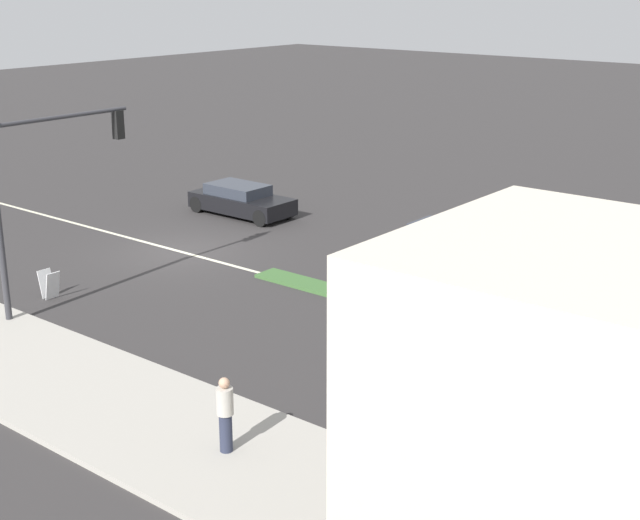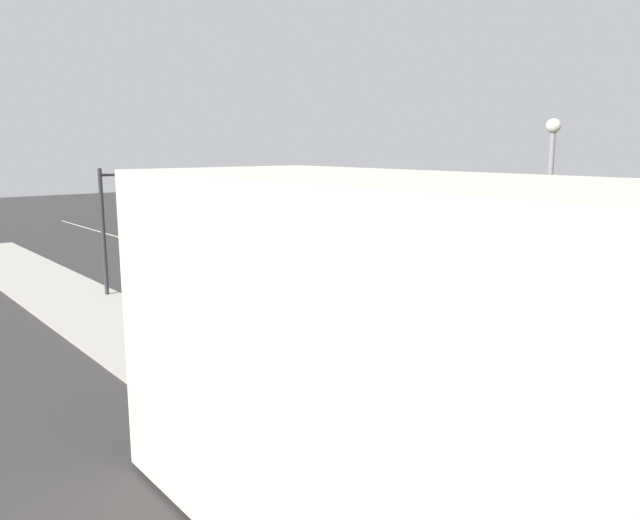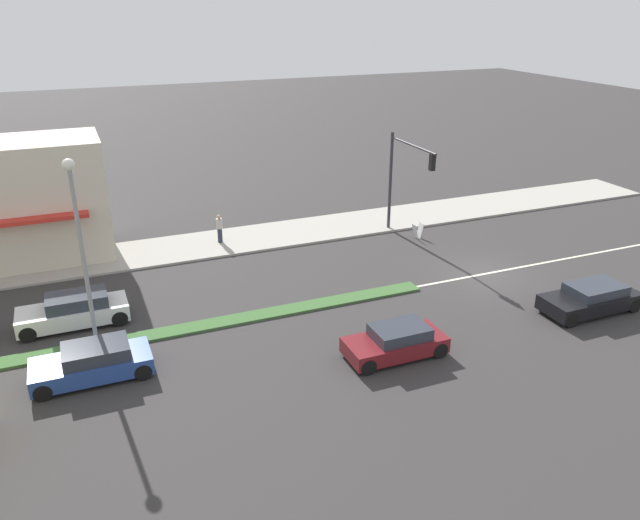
{
  "view_description": "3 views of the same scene",
  "coord_description": "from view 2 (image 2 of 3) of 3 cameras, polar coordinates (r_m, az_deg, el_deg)",
  "views": [
    {
      "loc": [
        20.04,
        22.4,
        9.11
      ],
      "look_at": [
        0.99,
        7.11,
        1.34
      ],
      "focal_mm": 50.0,
      "sensor_mm": 36.0,
      "label": 1
    },
    {
      "loc": [
        17.31,
        28.54,
        6.64
      ],
      "look_at": [
        -0.54,
        6.58,
        1.48
      ],
      "focal_mm": 35.0,
      "sensor_mm": 36.0,
      "label": 2
    },
    {
      "loc": [
        -22.82,
        18.27,
        12.57
      ],
      "look_at": [
        1.18,
        8.36,
        1.63
      ],
      "focal_mm": 35.0,
      "sensor_mm": 36.0,
      "label": 3
    }
  ],
  "objects": [
    {
      "name": "traffic_signal_main",
      "position": [
        29.52,
        -16.71,
        4.56
      ],
      "size": [
        4.59,
        0.34,
        5.6
      ],
      "color": "#333338",
      "rests_on": "sidewalk_right"
    },
    {
      "name": "sedan_maroon",
      "position": [
        31.06,
        7.83,
        -1.01
      ],
      "size": [
        1.74,
        3.83,
        1.21
      ],
      "color": "maroon",
      "rests_on": "ground"
    },
    {
      "name": "lane_marking_center",
      "position": [
        34.04,
        -7.72,
        -1.01
      ],
      "size": [
        0.16,
        60.0,
        0.01
      ],
      "primitive_type": "cube",
      "color": "beige",
      "rests_on": "ground"
    },
    {
      "name": "suv_black",
      "position": [
        38.11,
        -2.7,
        1.2
      ],
      "size": [
        1.83,
        4.34,
        1.23
      ],
      "color": "black",
      "rests_on": "ground"
    },
    {
      "name": "building_corner_store",
      "position": [
        10.18,
        5.78,
        -9.73
      ],
      "size": [
        5.11,
        10.31,
        6.09
      ],
      "color": "beige",
      "rests_on": "sidewalk_right"
    },
    {
      "name": "sidewalk_right",
      "position": [
        14.6,
        0.47,
        -16.46
      ],
      "size": [
        4.0,
        73.0,
        0.12
      ],
      "primitive_type": "cube",
      "color": "#A8A399",
      "rests_on": "ground"
    },
    {
      "name": "pedestrian",
      "position": [
        20.17,
        -12.98,
        -6.33
      ],
      "size": [
        0.34,
        0.34,
        1.59
      ],
      "color": "#282D42",
      "rests_on": "sidewalk_right"
    },
    {
      "name": "warning_aframe_sign",
      "position": [
        30.97,
        -16.13,
        -1.67
      ],
      "size": [
        0.45,
        0.53,
        0.84
      ],
      "color": "silver",
      "rests_on": "ground"
    },
    {
      "name": "street_lamp",
      "position": [
        20.23,
        20.13,
        4.41
      ],
      "size": [
        0.44,
        0.44,
        7.37
      ],
      "color": "gray",
      "rests_on": "median_strip"
    },
    {
      "name": "ground_plane",
      "position": [
        21.33,
        18.75,
        -8.38
      ],
      "size": [
        160.0,
        160.0,
        0.0
      ],
      "primitive_type": "plane",
      "color": "#333030"
    },
    {
      "name": "coupe_blue",
      "position": [
        22.76,
        22.87,
        -5.86
      ],
      "size": [
        1.81,
        4.11,
        1.28
      ],
      "color": "#284793",
      "rests_on": "ground"
    },
    {
      "name": "van_white",
      "position": [
        18.89,
        17.63,
        -8.65
      ],
      "size": [
        1.72,
        4.36,
        1.37
      ],
      "color": "silver",
      "rests_on": "ground"
    }
  ]
}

